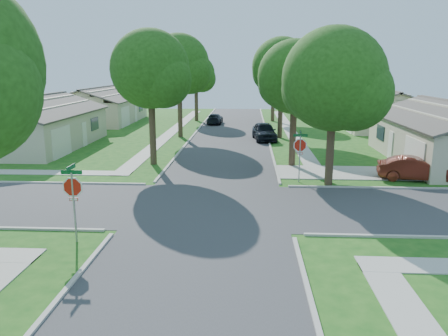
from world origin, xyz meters
name	(u,v)px	position (x,y,z in m)	size (l,w,h in m)	color
ground	(211,206)	(0.00, 0.00, 0.00)	(100.00, 100.00, 0.00)	#195116
road_ns	(211,206)	(0.00, 0.00, 0.00)	(7.00, 100.00, 0.02)	#333335
sidewalk_ne	(290,130)	(6.10, 26.00, 0.02)	(1.20, 40.00, 0.04)	#9E9B91
sidewalk_nw	(175,129)	(-6.10, 26.00, 0.02)	(1.20, 40.00, 0.04)	#9E9B91
driveway	(346,173)	(7.90, 7.10, 0.03)	(8.80, 3.60, 0.05)	#9E9B91
stop_sign_sw	(73,190)	(-4.70, -4.70, 2.03)	(1.05, 0.80, 2.98)	gray
stop_sign_ne	(300,147)	(4.70, 4.70, 2.03)	(1.05, 0.80, 2.98)	gray
tree_e_near	(295,80)	(4.75, 9.01, 5.64)	(4.97, 4.80, 8.28)	#38281C
tree_e_mid	(282,70)	(4.76, 21.01, 6.25)	(5.59, 5.40, 9.21)	#38281C
tree_e_far	(274,72)	(4.75, 34.01, 5.98)	(5.17, 5.00, 8.72)	#38281C
tree_w_near	(151,73)	(-4.64, 9.01, 6.12)	(5.38, 5.20, 8.97)	#38281C
tree_w_mid	(180,67)	(-4.64, 21.01, 6.49)	(5.80, 5.60, 9.56)	#38281C
tree_w_far	(196,75)	(-4.65, 34.01, 5.51)	(4.76, 4.60, 8.04)	#38281C
tree_ne_corner	(335,84)	(6.36, 4.21, 5.59)	(5.80, 5.60, 8.66)	#38281C
house_ne_far	(378,114)	(15.99, 29.00, 1.52)	(8.42, 13.60, 4.23)	#B0A88A
house_nw_near	(33,129)	(-15.99, 15.00, 1.52)	(8.42, 13.60, 4.23)	#B0A88A
house_nw_far	(101,109)	(-15.99, 32.00, 1.52)	(8.42, 13.60, 4.23)	#B0A88A
car_driveway	(415,169)	(11.50, 5.50, 0.69)	(1.45, 4.17, 1.37)	#561B11
car_curb_east	(264,131)	(3.20, 19.59, 0.80)	(1.89, 4.69, 1.60)	black
car_curb_west	(215,119)	(-2.19, 30.97, 0.60)	(1.67, 4.11, 1.19)	black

